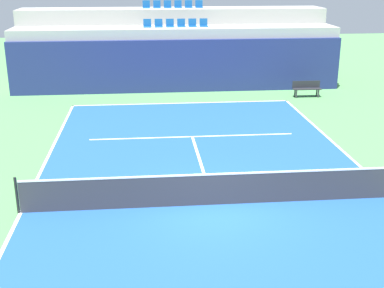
% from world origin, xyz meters
% --- Properties ---
extents(ground_plane, '(80.00, 80.00, 0.00)m').
position_xyz_m(ground_plane, '(0.00, 0.00, 0.00)').
color(ground_plane, '#4C8C4C').
extents(court_surface, '(11.00, 24.00, 0.01)m').
position_xyz_m(court_surface, '(0.00, 0.00, 0.01)').
color(court_surface, '#1E4C99').
rests_on(court_surface, ground_plane).
extents(baseline_far, '(11.00, 0.10, 0.00)m').
position_xyz_m(baseline_far, '(0.00, 11.95, 0.01)').
color(baseline_far, white).
rests_on(baseline_far, court_surface).
extents(sideline_left, '(0.10, 24.00, 0.00)m').
position_xyz_m(sideline_left, '(-5.45, 0.00, 0.01)').
color(sideline_left, white).
rests_on(sideline_left, court_surface).
extents(service_line_far, '(8.26, 0.10, 0.00)m').
position_xyz_m(service_line_far, '(0.00, 6.40, 0.01)').
color(service_line_far, white).
rests_on(service_line_far, court_surface).
extents(centre_service_line, '(0.10, 6.40, 0.00)m').
position_xyz_m(centre_service_line, '(0.00, 3.20, 0.01)').
color(centre_service_line, white).
rests_on(centre_service_line, court_surface).
extents(back_wall, '(18.15, 0.30, 2.87)m').
position_xyz_m(back_wall, '(0.00, 14.57, 1.43)').
color(back_wall, navy).
rests_on(back_wall, ground_plane).
extents(stands_tier_lower, '(18.15, 2.40, 3.41)m').
position_xyz_m(stands_tier_lower, '(0.00, 15.92, 1.70)').
color(stands_tier_lower, '#9E9E99').
rests_on(stands_tier_lower, ground_plane).
extents(stands_tier_upper, '(18.15, 2.40, 4.27)m').
position_xyz_m(stands_tier_upper, '(0.00, 18.32, 2.14)').
color(stands_tier_upper, '#9E9E99').
rests_on(stands_tier_upper, ground_plane).
extents(seating_row_lower, '(3.61, 0.44, 0.44)m').
position_xyz_m(seating_row_lower, '(0.00, 16.02, 3.53)').
color(seating_row_lower, '#145193').
rests_on(seating_row_lower, stands_tier_lower).
extents(seating_row_upper, '(3.61, 0.44, 0.44)m').
position_xyz_m(seating_row_upper, '(0.00, 18.42, 4.40)').
color(seating_row_upper, '#145193').
rests_on(seating_row_upper, stands_tier_upper).
extents(tennis_net, '(11.08, 0.08, 1.07)m').
position_xyz_m(tennis_net, '(0.00, 0.00, 0.51)').
color(tennis_net, black).
rests_on(tennis_net, court_surface).
extents(player_bench, '(1.50, 0.40, 0.85)m').
position_xyz_m(player_bench, '(6.73, 12.72, 0.51)').
color(player_bench, '#232328').
rests_on(player_bench, ground_plane).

